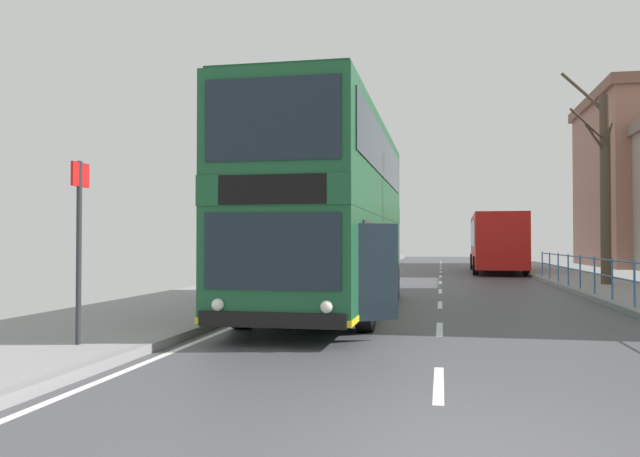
{
  "coord_description": "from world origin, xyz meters",
  "views": [
    {
      "loc": [
        0.03,
        -4.99,
        1.65
      ],
      "look_at": [
        -2.22,
        6.91,
        1.91
      ],
      "focal_mm": 35.93,
      "sensor_mm": 36.0,
      "label": 1
    }
  ],
  "objects_px": {
    "background_bus_far_lane": "(496,241)",
    "bus_stop_sign_near": "(79,232)",
    "double_decker_bus_main": "(331,212)",
    "bare_tree_far_00": "(604,183)"
  },
  "relations": [
    {
      "from": "double_decker_bus_main",
      "to": "bare_tree_far_00",
      "type": "relative_size",
      "value": 1.36
    },
    {
      "from": "double_decker_bus_main",
      "to": "background_bus_far_lane",
      "type": "height_order",
      "value": "double_decker_bus_main"
    },
    {
      "from": "background_bus_far_lane",
      "to": "double_decker_bus_main",
      "type": "bearing_deg",
      "value": -104.29
    },
    {
      "from": "double_decker_bus_main",
      "to": "bare_tree_far_00",
      "type": "xyz_separation_m",
      "value": [
        8.37,
        9.8,
        1.45
      ]
    },
    {
      "from": "double_decker_bus_main",
      "to": "bus_stop_sign_near",
      "type": "xyz_separation_m",
      "value": [
        -2.73,
        -6.22,
        -0.55
      ]
    },
    {
      "from": "bare_tree_far_00",
      "to": "double_decker_bus_main",
      "type": "bearing_deg",
      "value": -130.49
    },
    {
      "from": "background_bus_far_lane",
      "to": "bus_stop_sign_near",
      "type": "relative_size",
      "value": 4.03
    },
    {
      "from": "bus_stop_sign_near",
      "to": "bare_tree_far_00",
      "type": "height_order",
      "value": "bare_tree_far_00"
    },
    {
      "from": "bus_stop_sign_near",
      "to": "double_decker_bus_main",
      "type": "bearing_deg",
      "value": 66.28
    },
    {
      "from": "double_decker_bus_main",
      "to": "background_bus_far_lane",
      "type": "xyz_separation_m",
      "value": [
        5.56,
        21.82,
        -0.64
      ]
    }
  ]
}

